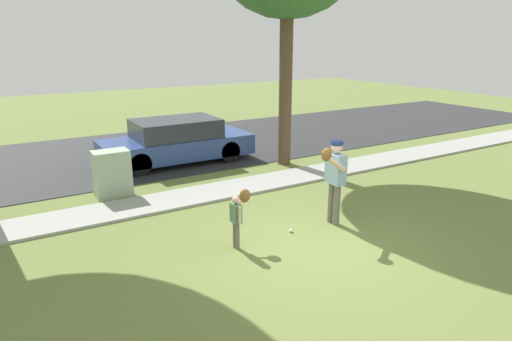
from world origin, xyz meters
name	(u,v)px	position (x,y,z in m)	size (l,w,h in m)	color
ground_plane	(227,192)	(0.00, 3.50, 0.00)	(48.00, 48.00, 0.00)	olive
sidewalk_strip	(225,190)	(0.00, 3.60, 0.03)	(36.00, 1.20, 0.06)	#A3A39E
road_surface	(159,149)	(0.00, 8.60, 0.01)	(36.00, 6.80, 0.02)	#2D2D30
person_adult	(334,174)	(0.95, 0.64, 1.09)	(0.70, 0.63, 1.74)	#6B6656
person_child	(239,212)	(-1.19, 0.73, 0.68)	(0.45, 0.39, 1.05)	#6B6656
baseball	(291,231)	(-0.02, 0.73, 0.04)	(0.07, 0.07, 0.07)	white
utility_cabinet	(112,173)	(-2.48, 4.70, 0.56)	(0.84, 0.53, 1.12)	#9EB293
parked_wagon_blue	(176,141)	(-0.05, 6.73, 0.66)	(4.50, 1.80, 1.33)	#2D478C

